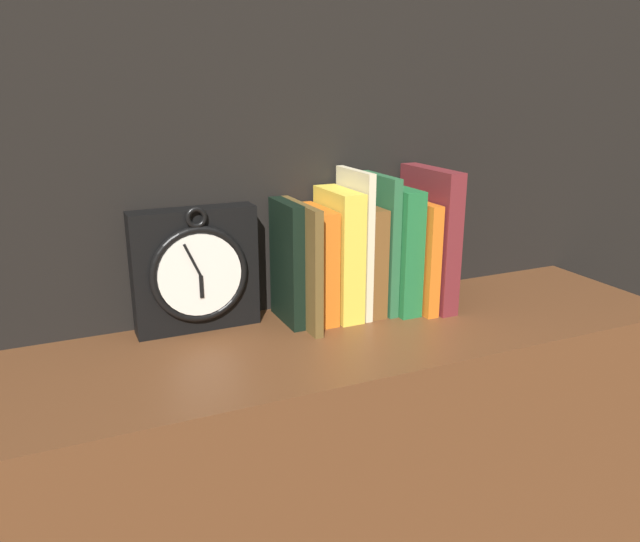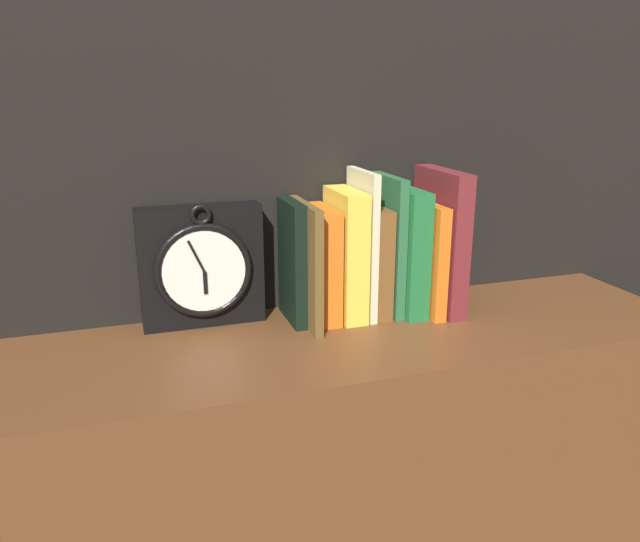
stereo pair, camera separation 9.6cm
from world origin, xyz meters
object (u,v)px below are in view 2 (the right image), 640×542
Objects in this scene: book_slot2_orange at (321,264)px; book_slot1_brown at (307,264)px; book_slot8_orange at (423,256)px; book_slot3_yellow at (346,254)px; book_slot9_maroon at (440,241)px; book_slot4_cream at (362,244)px; book_slot6_green at (388,245)px; book_slot0_black at (293,262)px; book_slot7_green at (404,250)px; clock at (202,267)px; book_slot5_brown at (373,260)px.

book_slot1_brown is at bearing -153.10° from book_slot2_orange.
book_slot8_orange is at bearing -0.20° from book_slot1_brown.
book_slot3_yellow is 1.13× the size of book_slot8_orange.
book_slot9_maroon is at bearing -4.95° from book_slot2_orange.
book_slot9_maroon is at bearing -7.08° from book_slot4_cream.
book_slot6_green is 1.23× the size of book_slot8_orange.
book_slot0_black is 0.09m from book_slot3_yellow.
book_slot8_orange is at bearing -12.18° from book_slot7_green.
book_slot3_yellow is 0.17m from book_slot9_maroon.
book_slot3_yellow reaches higher than book_slot2_orange.
book_slot3_yellow is at bearing -178.24° from book_slot4_cream.
clock is 0.95× the size of book_slot3_yellow.
book_slot6_green is at bearing -3.88° from book_slot5_brown.
book_slot4_cream is 1.29× the size of book_slot8_orange.
book_slot7_green is at bearing -3.61° from book_slot3_yellow.
book_slot8_orange is at bearing -10.45° from book_slot5_brown.
book_slot5_brown is 0.04m from book_slot6_green.
book_slot1_brown is at bearing -46.62° from book_slot0_black.
book_slot9_maroon is at bearing -4.93° from book_slot8_orange.
book_slot3_yellow is at bearing -4.00° from book_slot0_black.
clock is 0.29m from book_slot5_brown.
book_slot5_brown is 0.76× the size of book_slot9_maroon.
book_slot2_orange is 0.80× the size of book_slot6_green.
book_slot4_cream reaches higher than book_slot1_brown.
book_slot0_black is at bearing 177.41° from book_slot4_cream.
book_slot6_green reaches higher than book_slot7_green.
book_slot0_black is 1.09× the size of book_slot5_brown.
book_slot0_black is 0.94× the size of book_slot3_yellow.
book_slot1_brown is 0.03m from book_slot2_orange.
book_slot6_green is at bearing 0.37° from book_slot3_yellow.
book_slot3_yellow is at bearing -2.62° from book_slot2_orange.
book_slot9_maroon reaches higher than book_slot2_orange.
book_slot0_black is at bearing 174.99° from book_slot8_orange.
book_slot9_maroon is at bearing -8.69° from book_slot7_green.
book_slot3_yellow is (0.07, 0.01, 0.01)m from book_slot1_brown.
clock is at bearing 173.10° from book_slot9_maroon.
book_slot9_maroon reaches higher than clock.
book_slot3_yellow is at bearing -179.63° from book_slot6_green.
book_slot8_orange is at bearing -7.69° from book_slot4_cream.
book_slot4_cream is at bearing 7.74° from book_slot1_brown.
book_slot6_green is (0.15, 0.01, 0.02)m from book_slot1_brown.
book_slot1_brown is at bearing -172.98° from book_slot5_brown.
clock is at bearing 164.44° from book_slot1_brown.
book_slot5_brown is 0.09m from book_slot8_orange.
book_slot7_green is (0.08, -0.01, -0.02)m from book_slot4_cream.
book_slot3_yellow is at bearing 174.32° from book_slot8_orange.
book_slot2_orange is (0.03, 0.02, -0.01)m from book_slot1_brown.
book_slot7_green is (0.18, 0.01, 0.01)m from book_slot1_brown.
book_slot2_orange is 0.22m from book_slot9_maroon.
book_slot7_green is at bearing -3.32° from book_slot2_orange.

